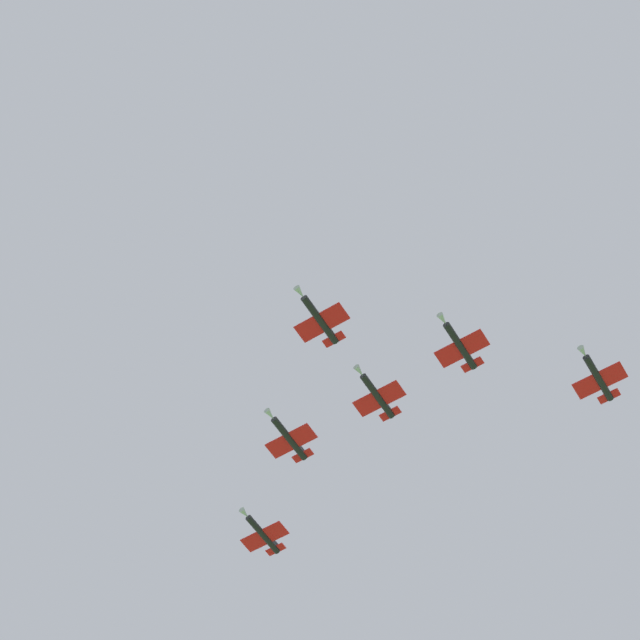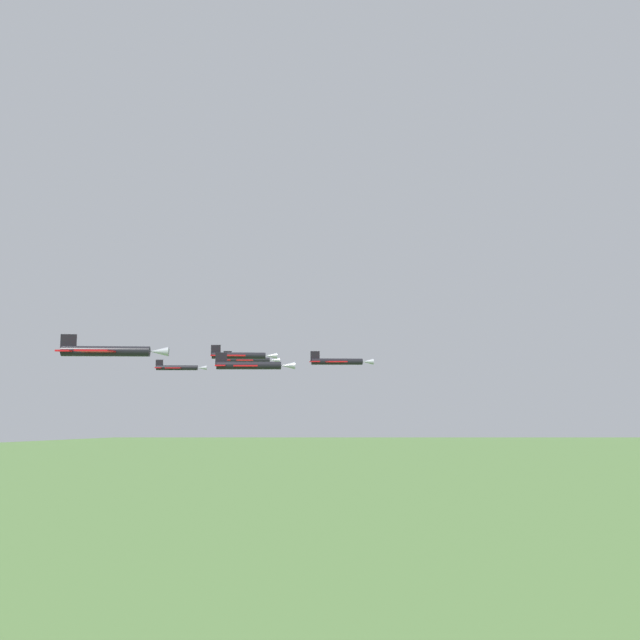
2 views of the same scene
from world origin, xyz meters
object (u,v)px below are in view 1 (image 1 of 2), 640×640
jet_lead (319,319)px  jet_starboard_outer (598,377)px  jet_port_inner (459,345)px  jet_center_rear (262,534)px  jet_port_outer (377,395)px  jet_starboard_inner (289,438)px

jet_lead → jet_starboard_outer: 43.08m
jet_port_inner → jet_starboard_outer: jet_port_inner is taller
jet_lead → jet_center_rear: bearing=-45.0°
jet_lead → jet_port_outer: 16.78m
jet_starboard_inner → jet_center_rear: 21.58m
jet_port_inner → jet_center_rear: (-40.97, 25.29, 0.04)m
jet_center_rear → jet_port_inner: bearing=161.6°
jet_center_rear → jet_starboard_outer: bearing=-180.0°
jet_port_inner → jet_starboard_outer: (18.31, 11.33, -1.43)m
jet_port_inner → jet_center_rear: bearing=-18.4°
jet_starboard_inner → jet_starboard_outer: size_ratio=1.00×
jet_port_outer → jet_center_rear: jet_port_outer is taller
jet_port_outer → jet_starboard_outer: bearing=-155.8°
jet_lead → jet_starboard_inner: 21.55m
jet_port_inner → jet_starboard_inner: bearing=-0.0°
jet_lead → jet_port_inner: 21.54m
jet_lead → jet_center_rear: 43.07m
jet_port_outer → jet_lead: bearing=90.0°
jet_starboard_inner → jet_center_rear: (-11.33, 18.31, 1.36)m
jet_port_outer → jet_center_rear: (-26.50, 20.32, -0.42)m
jet_lead → jet_port_inner: jet_port_inner is taller
jet_port_inner → jet_starboard_outer: size_ratio=1.00×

